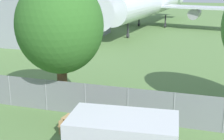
# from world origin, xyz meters

# --- Properties ---
(perimeter_fence) EXTENTS (56.07, 0.07, 1.95)m
(perimeter_fence) POSITION_xyz_m (0.00, 9.59, 0.97)
(perimeter_fence) COLOR gray
(perimeter_fence) RESTS_ON ground
(airplane) EXTENTS (33.79, 41.84, 12.06)m
(airplane) POSITION_xyz_m (-3.18, 46.94, 4.11)
(airplane) COLOR silver
(airplane) RESTS_ON ground
(picnic_bench_near_cabin) EXTENTS (1.89, 1.60, 0.76)m
(picnic_bench_near_cabin) POSITION_xyz_m (0.50, 7.51, 0.47)
(picnic_bench_near_cabin) COLOR tan
(picnic_bench_near_cabin) RESTS_ON ground
(tree_behind_benches) EXTENTS (5.07, 5.07, 7.91)m
(tree_behind_benches) POSITION_xyz_m (-1.67, 10.11, 5.09)
(tree_behind_benches) COLOR brown
(tree_behind_benches) RESTS_ON ground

